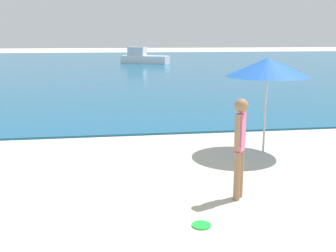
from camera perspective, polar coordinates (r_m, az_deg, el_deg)
The scene contains 5 objects.
water at distance 41.17m, azimuth -7.45°, elevation 8.72°, with size 160.00×60.00×0.06m, color #14567F.
person_standing at distance 6.89m, azimuth 10.19°, elevation -2.40°, with size 0.28×0.34×1.76m.
frisbee at distance 6.17m, azimuth 4.77°, elevation -13.89°, with size 0.29×0.29×0.03m, color green.
boat_far at distance 41.70m, azimuth -3.53°, elevation 9.67°, with size 5.01×3.59×1.64m.
beach_umbrella at distance 9.73m, azimuth 13.99°, elevation 8.12°, with size 1.95×1.95×2.28m.
Camera 1 is at (-0.86, 0.24, 2.76)m, focal length 42.83 mm.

